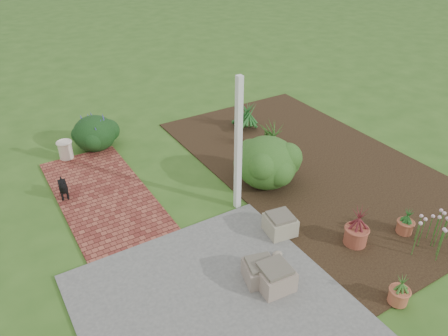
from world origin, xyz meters
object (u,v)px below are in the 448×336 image
stone_trough_near (260,272)px  black_dog (63,187)px  evergreen_shrub (267,161)px  cream_ceramic_urn (65,150)px

stone_trough_near → black_dog: size_ratio=0.93×
evergreen_shrub → black_dog: bearing=156.1°
cream_ceramic_urn → stone_trough_near: bearing=-73.8°
black_dog → cream_ceramic_urn: (0.42, 1.51, -0.05)m
black_dog → cream_ceramic_urn: bearing=80.5°
cream_ceramic_urn → evergreen_shrub: evergreen_shrub is taller
stone_trough_near → black_dog: 4.09m
stone_trough_near → cream_ceramic_urn: cream_ceramic_urn is taller
cream_ceramic_urn → evergreen_shrub: bearing=-44.6°
stone_trough_near → evergreen_shrub: 2.64m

